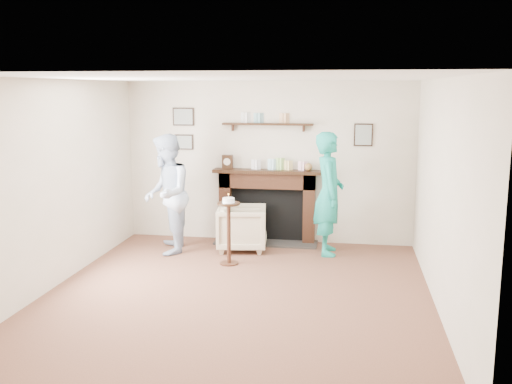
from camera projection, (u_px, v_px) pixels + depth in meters
ground at (237, 295)px, 6.69m from camera, size 5.00×5.00×0.00m
room_shell at (247, 151)px, 7.07m from camera, size 4.54×5.02×2.52m
armchair at (242, 249)px, 8.58m from camera, size 0.82×0.80×0.66m
man at (168, 252)px, 8.43m from camera, size 0.85×0.99×1.75m
woman at (327, 253)px, 8.38m from camera, size 0.49×0.69×1.78m
pedestal_table at (229, 221)px, 7.76m from camera, size 0.31×0.31×0.99m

